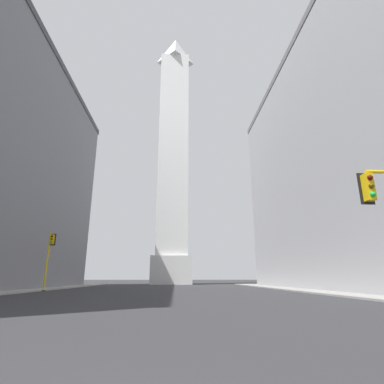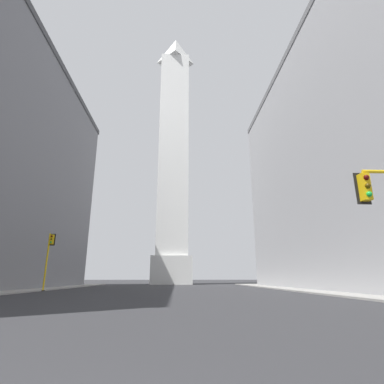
{
  "view_description": "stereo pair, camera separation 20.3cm",
  "coord_description": "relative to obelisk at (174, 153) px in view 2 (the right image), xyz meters",
  "views": [
    {
      "loc": [
        0.98,
        -1.74,
        1.44
      ],
      "look_at": [
        3.77,
        51.7,
        16.75
      ],
      "focal_mm": 28.0,
      "sensor_mm": 36.0,
      "label": 1
    },
    {
      "loc": [
        1.19,
        -1.75,
        1.44
      ],
      "look_at": [
        3.77,
        51.7,
        16.75
      ],
      "focal_mm": 28.0,
      "sensor_mm": 36.0,
      "label": 2
    }
  ],
  "objects": [
    {
      "name": "sidewalk_right",
      "position": [
        15.99,
        -42.5,
        -30.87
      ],
      "size": [
        5.0,
        79.69,
        0.15
      ],
      "primitive_type": "cube",
      "color": "gray",
      "rests_on": "ground_plane"
    },
    {
      "name": "building_right",
      "position": [
        25.65,
        -36.39,
        -14.59
      ],
      "size": [
        18.68,
        54.2,
        32.69
      ],
      "color": "#9E9EA0",
      "rests_on": "ground_plane"
    },
    {
      "name": "traffic_light_mid_left",
      "position": [
        -13.27,
        -33.16,
        -26.8
      ],
      "size": [
        0.79,
        0.52,
        6.31
      ],
      "color": "yellow",
      "rests_on": "ground_plane"
    },
    {
      "name": "obelisk",
      "position": [
        0.0,
        0.0,
        0.0
      ],
      "size": [
        8.79,
        8.79,
        64.75
      ],
      "color": "silver",
      "rests_on": "ground_plane"
    }
  ]
}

